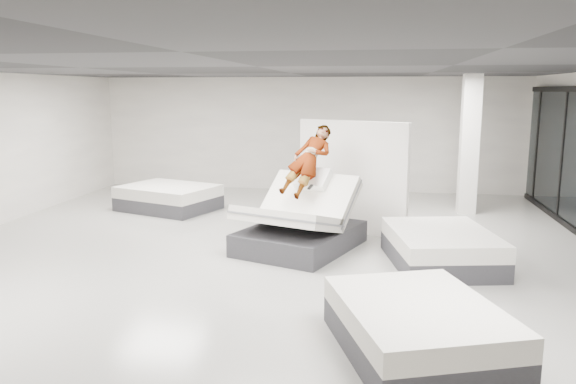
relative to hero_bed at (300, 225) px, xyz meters
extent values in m
plane|color=#ABAAA2|center=(-0.58, -0.85, -0.44)|extent=(14.00, 14.00, 0.00)
plane|color=black|center=(-0.58, -0.85, 2.76)|extent=(14.00, 14.00, 0.00)
cube|color=beige|center=(-0.58, 6.15, 1.16)|extent=(12.00, 0.04, 3.20)
cube|color=#323236|center=(0.01, 0.02, -0.25)|extent=(2.36, 2.69, 0.39)
cube|color=white|center=(0.13, 0.35, 0.41)|extent=(1.93, 1.54, 0.92)
cube|color=slate|center=(0.13, 0.35, 0.41)|extent=(1.90, 1.43, 0.77)
cube|color=white|center=(-0.17, -0.45, 0.21)|extent=(1.98, 1.67, 0.52)
cube|color=slate|center=(-0.17, -0.45, 0.21)|extent=(1.98, 1.64, 0.32)
cube|color=white|center=(0.18, 0.46, 0.78)|extent=(0.73, 0.63, 0.41)
imported|color=slate|center=(0.12, 0.30, 0.90)|extent=(1.06, 1.58, 1.30)
cube|color=black|center=(0.20, -0.10, 0.72)|extent=(0.10, 0.15, 0.08)
cube|color=white|center=(0.84, 1.46, 0.68)|extent=(2.23, 1.26, 2.24)
cube|color=#323236|center=(2.42, -0.54, -0.29)|extent=(1.94, 2.35, 0.31)
cube|color=white|center=(2.42, -0.54, 0.00)|extent=(1.94, 2.35, 0.26)
cube|color=#323236|center=(1.83, -3.84, -0.28)|extent=(2.18, 2.49, 0.31)
cube|color=white|center=(1.83, -3.84, 0.00)|extent=(2.18, 2.49, 0.26)
cube|color=#323236|center=(-3.58, 2.88, -0.28)|extent=(2.53, 2.22, 0.32)
cube|color=white|center=(-3.58, 2.88, 0.01)|extent=(2.53, 2.22, 0.27)
cube|color=white|center=(3.42, 3.65, 1.16)|extent=(0.40, 0.40, 3.20)
cube|color=black|center=(5.32, 3.15, 1.01)|extent=(0.09, 0.08, 2.80)
cube|color=black|center=(5.32, 5.15, 1.01)|extent=(0.09, 0.08, 2.80)
camera|label=1|loc=(1.34, -9.72, 2.39)|focal=35.00mm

